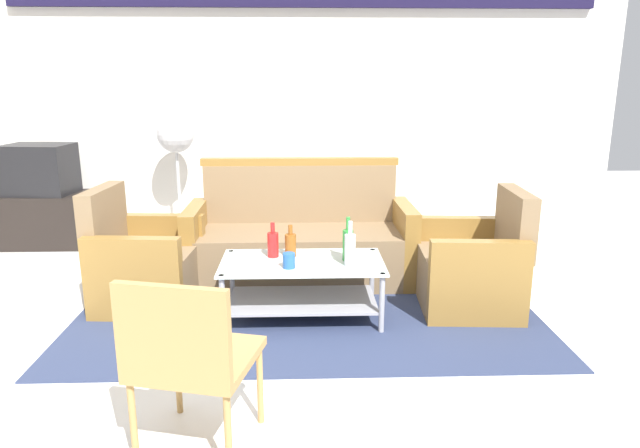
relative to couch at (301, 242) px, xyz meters
The scene contains 16 objects.
ground_plane 1.50m from the couch, 87.69° to the right, with size 14.00×14.00×0.00m, color silver.
wall_back 1.97m from the couch, 87.88° to the left, with size 6.52×0.19×2.80m.
rug 0.69m from the couch, 85.74° to the right, with size 3.20×2.03×0.01m, color #2D3856.
couch is the anchor object (origin of this frame).
armchair_left 1.24m from the couch, 157.40° to the right, with size 0.75×0.81×0.85m.
armchair_right 1.39m from the couch, 27.35° to the right, with size 0.74×0.80×0.85m.
coffee_table 0.80m from the couch, 89.22° to the right, with size 1.10×0.60×0.40m.
bottle_clear 0.97m from the couch, 69.99° to the right, with size 0.07×0.07×0.30m.
bottle_green 0.87m from the couch, 67.59° to the right, with size 0.07×0.07×0.30m.
bottle_brown 0.71m from the couch, 95.76° to the right, with size 0.08×0.08×0.22m.
bottle_red 0.73m from the couch, 105.49° to the right, with size 0.08×0.08×0.24m.
cup 0.94m from the couch, 94.65° to the right, with size 0.08×0.08×0.10m, color #2659A5.
tv_stand 2.74m from the couch, 156.65° to the left, with size 0.80×0.50×0.52m, color black.
television 2.78m from the couch, 156.60° to the left, with size 0.64×0.50×0.48m.
pedestal_fan 1.80m from the couch, 136.68° to the left, with size 0.36×0.36×1.27m.
wicker_chair 2.33m from the couch, 101.71° to the right, with size 0.58×0.58×0.84m.
Camera 1 is at (-0.05, -3.00, 1.61)m, focal length 31.97 mm.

